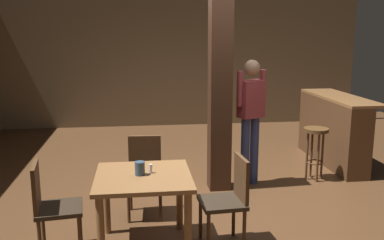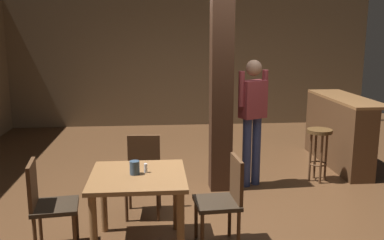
% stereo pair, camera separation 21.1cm
% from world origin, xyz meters
% --- Properties ---
extents(ground_plane, '(10.80, 10.80, 0.00)m').
position_xyz_m(ground_plane, '(0.00, 0.00, 0.00)').
color(ground_plane, '#4C301C').
extents(wall_back, '(8.00, 0.10, 2.80)m').
position_xyz_m(wall_back, '(0.00, 4.50, 1.40)').
color(wall_back, '#756047').
rests_on(wall_back, ground_plane).
extents(pillar, '(0.28, 0.28, 2.80)m').
position_xyz_m(pillar, '(0.05, 0.38, 1.40)').
color(pillar, '#382114').
rests_on(pillar, ground_plane).
extents(dining_table, '(0.90, 0.90, 0.75)m').
position_xyz_m(dining_table, '(-0.98, -1.17, 0.62)').
color(dining_table, brown).
rests_on(dining_table, ground_plane).
extents(chair_east, '(0.45, 0.45, 0.89)m').
position_xyz_m(chair_east, '(-0.15, -1.20, 0.51)').
color(chair_east, '#2D2319').
rests_on(chair_east, ground_plane).
extents(chair_north, '(0.44, 0.44, 0.89)m').
position_xyz_m(chair_north, '(-0.95, -0.33, 0.51)').
color(chair_north, '#2D2319').
rests_on(chair_north, ground_plane).
extents(chair_west, '(0.47, 0.47, 0.89)m').
position_xyz_m(chair_west, '(-1.85, -1.16, 0.51)').
color(chair_west, '#2D2319').
rests_on(chair_west, ground_plane).
extents(napkin_cup, '(0.09, 0.09, 0.13)m').
position_xyz_m(napkin_cup, '(-1.01, -1.16, 0.82)').
color(napkin_cup, '#33475B').
rests_on(napkin_cup, dining_table).
extents(salt_shaker, '(0.03, 0.03, 0.09)m').
position_xyz_m(salt_shaker, '(-0.91, -1.12, 0.79)').
color(salt_shaker, silver).
rests_on(salt_shaker, dining_table).
extents(standing_person, '(0.46, 0.32, 1.72)m').
position_xyz_m(standing_person, '(0.49, 0.46, 1.00)').
color(standing_person, maroon).
rests_on(standing_person, ground_plane).
extents(bar_counter, '(0.56, 1.84, 1.08)m').
position_xyz_m(bar_counter, '(2.06, 1.28, 0.55)').
color(bar_counter, brown).
rests_on(bar_counter, ground_plane).
extents(bar_stool_near, '(0.35, 0.35, 0.75)m').
position_xyz_m(bar_stool_near, '(1.47, 0.54, 0.56)').
color(bar_stool_near, '#4C3319').
rests_on(bar_stool_near, ground_plane).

